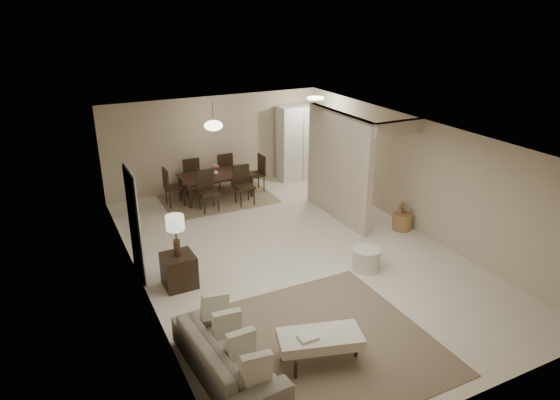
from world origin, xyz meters
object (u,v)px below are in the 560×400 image
sofa (227,355)px  ottoman_bench (320,339)px  wicker_basket (402,221)px  dining_table (216,186)px  round_pouf (366,259)px  side_table (179,270)px  pantry_cabinet (299,143)px

sofa → ottoman_bench: 1.31m
ottoman_bench → wicker_basket: 4.93m
dining_table → sofa: bearing=-109.3°
sofa → round_pouf: 3.73m
wicker_basket → side_table: bearing=-178.5°
sofa → ottoman_bench: bearing=-107.9°
ottoman_bench → round_pouf: bearing=57.2°
ottoman_bench → wicker_basket: bearing=53.4°
pantry_cabinet → dining_table: pantry_cabinet is taller
sofa → wicker_basket: 5.85m
sofa → pantry_cabinet: bearing=-39.8°
round_pouf → dining_table: dining_table is taller
sofa → wicker_basket: (5.20, 2.68, -0.12)m
wicker_basket → dining_table: 4.79m
dining_table → ottoman_bench: bearing=-98.1°
side_table → sofa: bearing=-91.1°
pantry_cabinet → sofa: 8.38m
pantry_cabinet → dining_table: 2.82m
side_table → ottoman_bench: bearing=-66.7°
sofa → round_pouf: (3.40, 1.54, -0.10)m
pantry_cabinet → dining_table: (-2.68, -0.48, -0.73)m
sofa → wicker_basket: size_ratio=4.85×
side_table → round_pouf: size_ratio=1.13×
ottoman_bench → side_table: size_ratio=2.11×
side_table → dining_table: size_ratio=0.33×
round_pouf → wicker_basket: (1.80, 1.14, -0.03)m
round_pouf → dining_table: size_ratio=0.30×
sofa → dining_table: size_ratio=1.16×
pantry_cabinet → side_table: pantry_cabinet is taller
ottoman_bench → dining_table: size_ratio=0.71×
ottoman_bench → side_table: bearing=129.5°
pantry_cabinet → round_pouf: bearing=-104.8°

